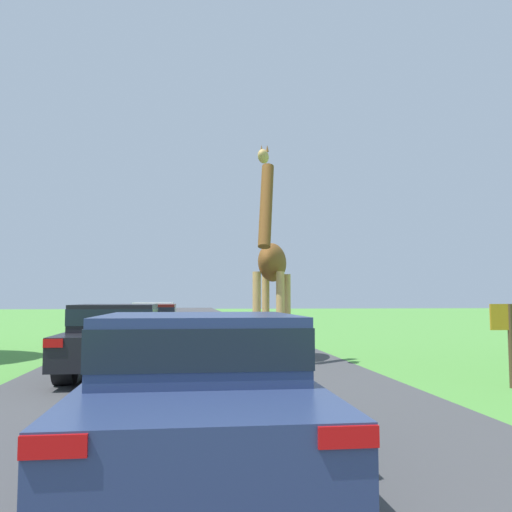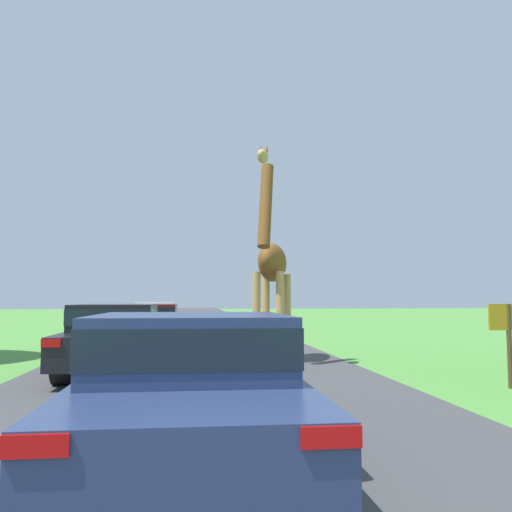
# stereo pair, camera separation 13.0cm
# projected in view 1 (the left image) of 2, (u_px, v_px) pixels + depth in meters

# --- Properties ---
(road) EXTENTS (7.03, 120.00, 0.00)m
(road) POSITION_uv_depth(u_px,v_px,m) (193.00, 326.00, 29.13)
(road) COLOR #424244
(road) RESTS_ON ground
(giraffe_near_road) EXTENTS (1.25, 2.91, 5.00)m
(giraffe_near_road) POSITION_uv_depth(u_px,v_px,m) (272.00, 267.00, 13.38)
(giraffe_near_road) COLOR tan
(giraffe_near_road) RESTS_ON ground
(car_lead_maroon) EXTENTS (1.98, 4.34, 1.35)m
(car_lead_maroon) POSITION_uv_depth(u_px,v_px,m) (198.00, 381.00, 5.13)
(car_lead_maroon) COLOR navy
(car_lead_maroon) RESTS_ON ground
(car_queue_right) EXTENTS (1.71, 4.23, 1.38)m
(car_queue_right) POSITION_uv_depth(u_px,v_px,m) (116.00, 336.00, 10.79)
(car_queue_right) COLOR black
(car_queue_right) RESTS_ON ground
(car_queue_left) EXTENTS (1.73, 4.15, 1.34)m
(car_queue_left) POSITION_uv_depth(u_px,v_px,m) (154.00, 318.00, 22.03)
(car_queue_left) COLOR silver
(car_queue_left) RESTS_ON ground
(car_far_ahead) EXTENTS (1.87, 4.57, 1.33)m
(car_far_ahead) POSITION_uv_depth(u_px,v_px,m) (146.00, 325.00, 15.85)
(car_far_ahead) COLOR #561914
(car_far_ahead) RESTS_ON ground
(sign_post) EXTENTS (0.70, 0.08, 1.41)m
(sign_post) POSITION_uv_depth(u_px,v_px,m) (510.00, 329.00, 9.15)
(sign_post) COLOR #4C3823
(sign_post) RESTS_ON ground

